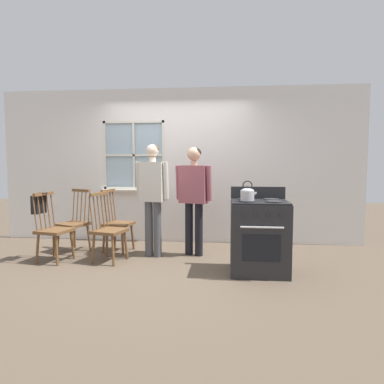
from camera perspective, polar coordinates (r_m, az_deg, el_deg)
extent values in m
plane|color=brown|center=(4.90, -4.82, -11.79)|extent=(16.00, 16.00, 0.00)
cube|color=white|center=(6.79, -21.81, 4.07)|extent=(1.86, 0.06, 2.70)
cube|color=white|center=(6.04, 11.70, 4.26)|extent=(3.43, 0.06, 2.70)
cube|color=white|center=(6.30, -9.48, -3.75)|extent=(1.11, 0.06, 0.93)
cube|color=white|center=(6.32, -9.73, 14.10)|extent=(1.11, 0.06, 0.55)
cube|color=silver|center=(6.18, -9.73, 0.29)|extent=(1.17, 0.10, 0.03)
cube|color=#9EB7C6|center=(6.25, -9.59, 6.07)|extent=(1.05, 0.01, 1.16)
cube|color=silver|center=(6.22, -9.67, 6.07)|extent=(0.04, 0.02, 1.22)
cube|color=silver|center=(6.22, -9.67, 6.07)|extent=(1.11, 0.02, 0.04)
cube|color=silver|center=(6.38, -14.33, 5.96)|extent=(0.04, 0.03, 1.22)
cube|color=silver|center=(6.10, -4.78, 6.15)|extent=(0.04, 0.03, 1.22)
cube|color=silver|center=(6.26, -9.74, 11.46)|extent=(1.11, 0.03, 0.04)
cube|color=silver|center=(6.23, -9.59, 0.66)|extent=(1.11, 0.03, 0.04)
cube|color=brown|center=(5.27, -21.90, -6.03)|extent=(0.47, 0.49, 0.04)
cylinder|color=brown|center=(5.09, -21.61, -9.05)|extent=(0.07, 0.08, 0.42)
cylinder|color=brown|center=(5.35, -19.33, -8.30)|extent=(0.08, 0.07, 0.42)
cylinder|color=brown|center=(5.29, -24.36, -8.62)|extent=(0.08, 0.07, 0.42)
cylinder|color=brown|center=(5.54, -22.02, -7.93)|extent=(0.07, 0.08, 0.42)
cylinder|color=brown|center=(5.20, -24.70, -3.42)|extent=(0.07, 0.03, 0.51)
cylinder|color=brown|center=(5.27, -24.05, -3.30)|extent=(0.07, 0.03, 0.51)
cylinder|color=brown|center=(5.34, -23.42, -3.18)|extent=(0.07, 0.03, 0.51)
cylinder|color=brown|center=(5.41, -22.80, -3.06)|extent=(0.07, 0.03, 0.51)
cylinder|color=brown|center=(5.47, -22.20, -2.95)|extent=(0.07, 0.03, 0.51)
cube|color=brown|center=(5.31, -23.51, -0.30)|extent=(0.11, 0.38, 0.04)
cube|color=brown|center=(5.56, -12.19, -5.24)|extent=(0.47, 0.49, 0.04)
cylinder|color=brown|center=(5.38, -11.51, -8.05)|extent=(0.07, 0.08, 0.42)
cylinder|color=brown|center=(5.68, -9.89, -7.35)|extent=(0.08, 0.07, 0.42)
cylinder|color=brown|center=(5.54, -14.46, -7.75)|extent=(0.08, 0.07, 0.42)
cylinder|color=brown|center=(5.83, -12.73, -7.09)|extent=(0.07, 0.08, 0.42)
cylinder|color=brown|center=(5.45, -14.71, -2.78)|extent=(0.07, 0.03, 0.51)
cylinder|color=brown|center=(5.53, -14.23, -2.67)|extent=(0.07, 0.03, 0.51)
cylinder|color=brown|center=(5.60, -13.76, -2.55)|extent=(0.07, 0.03, 0.51)
cylinder|color=brown|center=(5.68, -13.30, -2.45)|extent=(0.07, 0.03, 0.51)
cylinder|color=brown|center=(5.76, -12.86, -2.34)|extent=(0.07, 0.03, 0.51)
cube|color=brown|center=(5.58, -13.81, 0.19)|extent=(0.11, 0.38, 0.04)
cube|color=brown|center=(5.02, -13.58, -6.35)|extent=(0.49, 0.50, 0.04)
cylinder|color=brown|center=(4.85, -13.02, -9.53)|extent=(0.06, 0.08, 0.42)
cylinder|color=brown|center=(5.13, -10.97, -8.69)|extent=(0.08, 0.06, 0.42)
cylinder|color=brown|center=(5.02, -16.15, -9.09)|extent=(0.08, 0.06, 0.42)
cylinder|color=brown|center=(5.29, -14.00, -8.32)|extent=(0.06, 0.08, 0.42)
cylinder|color=brown|center=(4.92, -16.44, -3.62)|extent=(0.07, 0.03, 0.51)
cylinder|color=brown|center=(5.00, -15.84, -3.48)|extent=(0.07, 0.03, 0.51)
cylinder|color=brown|center=(5.07, -15.26, -3.35)|extent=(0.07, 0.03, 0.51)
cylinder|color=brown|center=(5.14, -14.69, -3.23)|extent=(0.07, 0.03, 0.51)
cylinder|color=brown|center=(5.22, -14.14, -3.10)|extent=(0.07, 0.03, 0.51)
cube|color=brown|center=(5.04, -15.32, -0.32)|extent=(0.13, 0.38, 0.04)
cube|color=brown|center=(5.74, -19.19, -5.09)|extent=(0.55, 0.54, 0.04)
cylinder|color=brown|center=(5.81, -21.43, -7.34)|extent=(0.09, 0.06, 0.42)
cylinder|color=brown|center=(5.55, -19.25, -7.84)|extent=(0.06, 0.09, 0.42)
cylinder|color=brown|center=(6.01, -19.01, -6.88)|extent=(0.06, 0.09, 0.42)
cylinder|color=brown|center=(5.76, -16.80, -7.32)|extent=(0.09, 0.06, 0.42)
cylinder|color=brown|center=(5.94, -19.12, -2.27)|extent=(0.05, 0.07, 0.51)
cylinder|color=brown|center=(5.88, -18.56, -2.33)|extent=(0.05, 0.07, 0.51)
cylinder|color=brown|center=(5.81, -17.98, -2.40)|extent=(0.05, 0.07, 0.51)
cylinder|color=brown|center=(5.74, -17.38, -2.46)|extent=(0.05, 0.07, 0.51)
cylinder|color=brown|center=(5.67, -16.77, -2.53)|extent=(0.05, 0.07, 0.51)
cube|color=brown|center=(5.78, -18.05, 0.25)|extent=(0.36, 0.20, 0.04)
cylinder|color=#4C4C51|center=(5.21, -7.19, -6.08)|extent=(0.12, 0.12, 0.83)
cylinder|color=#4C4C51|center=(5.16, -5.79, -6.18)|extent=(0.12, 0.12, 0.83)
cube|color=beige|center=(5.10, -6.57, 1.73)|extent=(0.39, 0.27, 0.59)
cylinder|color=beige|center=(5.17, -8.86, 2.00)|extent=(0.10, 0.13, 0.54)
cylinder|color=beige|center=(5.00, -4.38, 1.95)|extent=(0.10, 0.13, 0.54)
cylinder|color=beige|center=(5.09, -6.60, 5.41)|extent=(0.10, 0.10, 0.07)
sphere|color=beige|center=(5.09, -6.62, 6.86)|extent=(0.19, 0.19, 0.19)
ellipsoid|color=brown|center=(5.11, -6.55, 7.04)|extent=(0.19, 0.19, 0.15)
cylinder|color=black|center=(5.25, -0.50, -6.13)|extent=(0.12, 0.12, 0.80)
cylinder|color=black|center=(5.19, 1.15, -6.27)|extent=(0.12, 0.12, 0.80)
cube|color=#934C56|center=(5.13, 0.32, 1.30)|extent=(0.46, 0.33, 0.56)
cylinder|color=#934C56|center=(5.21, -2.27, 1.60)|extent=(0.11, 0.13, 0.52)
cylinder|color=#934C56|center=(5.02, 2.84, 1.48)|extent=(0.11, 0.13, 0.52)
cylinder|color=tan|center=(5.12, 0.32, 4.83)|extent=(0.10, 0.10, 0.07)
sphere|color=tan|center=(5.12, 0.33, 6.35)|extent=(0.20, 0.20, 0.20)
ellipsoid|color=black|center=(5.14, 0.39, 6.55)|extent=(0.21, 0.21, 0.17)
cube|color=#232326|center=(4.48, 11.11, -7.48)|extent=(0.72, 0.64, 0.90)
cube|color=black|center=(4.41, 11.20, -1.61)|extent=(0.71, 0.61, 0.02)
cylinder|color=#2D2D30|center=(4.27, 9.20, -1.54)|extent=(0.20, 0.20, 0.02)
cylinder|color=#2D2D30|center=(4.30, 13.51, -1.57)|extent=(0.20, 0.20, 0.02)
cylinder|color=#2D2D30|center=(4.52, 9.01, -1.18)|extent=(0.20, 0.20, 0.02)
cylinder|color=#2D2D30|center=(4.55, 13.09, -1.21)|extent=(0.20, 0.20, 0.02)
cube|color=#232326|center=(4.69, 10.90, -0.09)|extent=(0.72, 0.06, 0.16)
cube|color=black|center=(4.18, 11.49, -9.15)|extent=(0.45, 0.01, 0.32)
cylinder|color=silver|center=(4.11, 11.58, -5.81)|extent=(0.50, 0.02, 0.02)
cylinder|color=#232326|center=(4.08, 8.57, -3.78)|extent=(0.04, 0.02, 0.04)
cylinder|color=#232326|center=(4.09, 10.59, -3.79)|extent=(0.04, 0.02, 0.04)
cylinder|color=#232326|center=(4.10, 12.60, -3.79)|extent=(0.04, 0.02, 0.04)
cylinder|color=#232326|center=(4.12, 14.59, -3.79)|extent=(0.04, 0.02, 0.04)
cylinder|color=#B7B7BC|center=(4.26, 9.21, -0.62)|extent=(0.17, 0.17, 0.12)
ellipsoid|color=#B7B7BC|center=(4.25, 9.22, 0.18)|extent=(0.16, 0.16, 0.07)
sphere|color=black|center=(4.25, 9.23, 0.79)|extent=(0.03, 0.03, 0.03)
cylinder|color=#B7B7BC|center=(4.26, 10.29, -0.39)|extent=(0.08, 0.03, 0.07)
torus|color=black|center=(4.25, 9.23, 1.06)|extent=(0.12, 0.01, 0.12)
cylinder|color=#42474C|center=(6.11, -7.98, 0.76)|extent=(0.13, 0.13, 0.08)
cylinder|color=#33261C|center=(6.11, -7.98, 1.04)|extent=(0.12, 0.12, 0.01)
cone|color=#286033|center=(6.11, -7.81, 2.00)|extent=(0.06, 0.05, 0.19)
cone|color=#286033|center=(6.13, -8.02, 1.52)|extent=(0.04, 0.05, 0.09)
cone|color=#286033|center=(6.10, -8.18, 2.01)|extent=(0.09, 0.06, 0.20)
cone|color=#286033|center=(6.09, -7.96, 1.48)|extent=(0.04, 0.05, 0.09)
cube|color=black|center=(5.38, -24.19, -1.91)|extent=(0.13, 0.23, 0.26)
torus|color=black|center=(5.31, -23.60, -0.13)|extent=(0.15, 0.15, 0.01)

